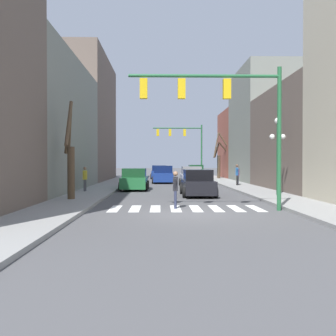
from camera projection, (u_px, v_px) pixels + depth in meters
The scene contains 21 objects.
ground_plane at pixel (189, 214), 15.68m from camera, with size 240.00×240.00×0.00m, color #4C4C4F.
sidewalk_left at pixel (50, 212), 15.56m from camera, with size 2.58×90.00×0.15m.
sidewalk_right at pixel (325, 212), 15.79m from camera, with size 2.58×90.00×0.15m.
building_row_left at pixel (50, 114), 30.76m from camera, with size 6.00×40.97×13.35m.
building_row_right at pixel (298, 124), 31.10m from camera, with size 6.00×44.28×11.91m.
crosswalk_stripes at pixel (186, 208), 17.51m from camera, with size 6.75×2.60×0.01m.
traffic_signal_near at pixel (223, 104), 16.69m from camera, with size 6.52×0.28×6.13m.
traffic_signal_far at pixel (184, 139), 47.89m from camera, with size 6.03×0.28×6.62m.
street_lamp_right_corner at pixel (278, 140), 23.00m from camera, with size 0.95×0.36×4.53m.
car_parked_right_near at pixel (196, 173), 46.21m from camera, with size 2.02×4.16×1.75m.
car_at_intersection at pixel (134, 180), 29.31m from camera, with size 2.07×4.72×1.61m.
car_parked_left_far at pixel (191, 177), 33.48m from camera, with size 1.97×4.41×1.70m.
car_driving_toward_lane at pixel (159, 172), 49.19m from camera, with size 2.09×4.49×1.67m.
car_parked_right_far at pixel (163, 175), 38.79m from camera, with size 2.19×4.18×1.72m.
car_driving_away_lane at pixel (198, 183), 24.15m from camera, with size 2.04×4.70×1.62m.
pedestrian_near_right_corner at pixel (85, 177), 26.02m from camera, with size 0.24×0.70×1.62m.
pedestrian_waiting_at_curb at pixel (237, 173), 32.68m from camera, with size 0.31×0.75×1.74m.
pedestrian_on_left_sidewalk at pixel (237, 174), 33.59m from camera, with size 0.40×0.64×1.58m.
pedestrian_crossing_street at pixel (175, 186), 17.57m from camera, with size 0.24×0.72×1.66m.
street_tree_left_mid at pixel (70, 155), 20.50m from camera, with size 1.00×3.48×5.11m.
street_tree_left_near at pixel (220, 158), 46.82m from camera, with size 2.71×2.72×5.51m.
Camera 1 is at (-1.15, -15.63, 2.07)m, focal length 42.00 mm.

